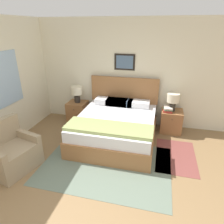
# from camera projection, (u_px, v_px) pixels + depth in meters

# --- Properties ---
(ground_plane) EXTENTS (16.00, 16.00, 0.00)m
(ground_plane) POSITION_uv_depth(u_px,v_px,m) (79.00, 222.00, 2.64)
(ground_plane) COLOR olive
(wall_back) EXTENTS (6.83, 0.09, 2.60)m
(wall_back) POSITION_uv_depth(u_px,v_px,m) (125.00, 74.00, 4.98)
(wall_back) COLOR beige
(wall_back) RESTS_ON ground_plane
(wall_left) EXTENTS (0.08, 5.57, 2.60)m
(wall_left) POSITION_uv_depth(u_px,v_px,m) (1.00, 85.00, 4.02)
(wall_left) COLOR beige
(wall_left) RESTS_ON ground_plane
(area_rug_main) EXTENTS (2.35, 1.67, 0.01)m
(area_rug_main) POSITION_uv_depth(u_px,v_px,m) (106.00, 165.00, 3.73)
(area_rug_main) COLOR slate
(area_rug_main) RESTS_ON ground_plane
(area_rug_bedside) EXTENTS (0.77, 1.19, 0.01)m
(area_rug_bedside) POSITION_uv_depth(u_px,v_px,m) (176.00, 156.00, 3.99)
(area_rug_bedside) COLOR brown
(area_rug_bedside) RESTS_ON ground_plane
(bed) EXTENTS (1.71, 1.93, 1.23)m
(bed) POSITION_uv_depth(u_px,v_px,m) (116.00, 126.00, 4.46)
(bed) COLOR #936038
(bed) RESTS_ON ground_plane
(armchair) EXTENTS (0.84, 0.92, 0.89)m
(armchair) POSITION_uv_depth(u_px,v_px,m) (11.00, 153.00, 3.56)
(armchair) COLOR #998466
(armchair) RESTS_ON ground_plane
(nightstand_near_window) EXTENTS (0.49, 0.49, 0.54)m
(nightstand_near_window) POSITION_uv_depth(u_px,v_px,m) (78.00, 112.00, 5.38)
(nightstand_near_window) COLOR #936038
(nightstand_near_window) RESTS_ON ground_plane
(nightstand_by_door) EXTENTS (0.49, 0.49, 0.54)m
(nightstand_by_door) POSITION_uv_depth(u_px,v_px,m) (171.00, 121.00, 4.84)
(nightstand_by_door) COLOR #936038
(nightstand_by_door) RESTS_ON ground_plane
(table_lamp_near_window) EXTENTS (0.28, 0.28, 0.43)m
(table_lamp_near_window) POSITION_uv_depth(u_px,v_px,m) (77.00, 92.00, 5.17)
(table_lamp_near_window) COLOR #2D2823
(table_lamp_near_window) RESTS_ON nightstand_near_window
(table_lamp_by_door) EXTENTS (0.28, 0.28, 0.43)m
(table_lamp_by_door) POSITION_uv_depth(u_px,v_px,m) (173.00, 100.00, 4.64)
(table_lamp_by_door) COLOR #2D2823
(table_lamp_by_door) RESTS_ON nightstand_by_door
(book_thick_bottom) EXTENTS (0.22, 0.26, 0.04)m
(book_thick_bottom) POSITION_uv_depth(u_px,v_px,m) (168.00, 110.00, 4.71)
(book_thick_bottom) COLOR #B7332D
(book_thick_bottom) RESTS_ON nightstand_by_door
(book_hardcover_middle) EXTENTS (0.22, 0.25, 0.04)m
(book_hardcover_middle) POSITION_uv_depth(u_px,v_px,m) (168.00, 109.00, 4.69)
(book_hardcover_middle) COLOR #4C7551
(book_hardcover_middle) RESTS_ON book_thick_bottom
(book_novel_upper) EXTENTS (0.21, 0.29, 0.03)m
(book_novel_upper) POSITION_uv_depth(u_px,v_px,m) (168.00, 107.00, 4.68)
(book_novel_upper) COLOR silver
(book_novel_upper) RESTS_ON book_hardcover_middle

